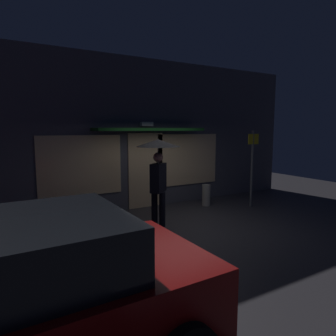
{
  "coord_description": "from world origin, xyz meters",
  "views": [
    {
      "loc": [
        -3.81,
        -5.72,
        2.3
      ],
      "look_at": [
        -0.27,
        0.41,
        1.39
      ],
      "focal_mm": 32.09,
      "sensor_mm": 36.0,
      "label": 1
    }
  ],
  "objects_px": {
    "parked_car": "(4,304)",
    "street_sign_post": "(252,164)",
    "person_with_umbrella": "(158,161)",
    "sidewalk_bollard": "(206,195)"
  },
  "relations": [
    {
      "from": "parked_car",
      "to": "person_with_umbrella",
      "type": "bearing_deg",
      "value": 43.53
    },
    {
      "from": "sidewalk_bollard",
      "to": "parked_car",
      "type": "bearing_deg",
      "value": -142.19
    },
    {
      "from": "parked_car",
      "to": "sidewalk_bollard",
      "type": "distance_m",
      "value": 6.95
    },
    {
      "from": "parked_car",
      "to": "street_sign_post",
      "type": "xyz_separation_m",
      "value": [
        6.55,
        3.47,
        0.53
      ]
    },
    {
      "from": "street_sign_post",
      "to": "sidewalk_bollard",
      "type": "bearing_deg",
      "value": 144.06
    },
    {
      "from": "street_sign_post",
      "to": "sidewalk_bollard",
      "type": "height_order",
      "value": "street_sign_post"
    },
    {
      "from": "person_with_umbrella",
      "to": "sidewalk_bollard",
      "type": "distance_m",
      "value": 2.7
    },
    {
      "from": "person_with_umbrella",
      "to": "sidewalk_bollard",
      "type": "xyz_separation_m",
      "value": [
        2.18,
        0.99,
        -1.25
      ]
    },
    {
      "from": "street_sign_post",
      "to": "sidewalk_bollard",
      "type": "distance_m",
      "value": 1.65
    },
    {
      "from": "person_with_umbrella",
      "to": "street_sign_post",
      "type": "distance_m",
      "value": 3.27
    }
  ]
}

